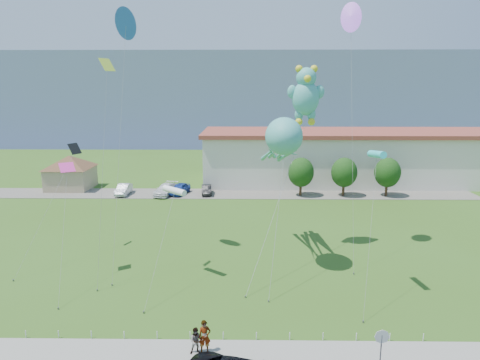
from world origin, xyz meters
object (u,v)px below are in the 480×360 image
(pavilion, at_px, (70,169))
(octopus_kite, at_px, (282,143))
(pedestrian_left, at_px, (205,336))
(pedestrian_right, at_px, (196,341))
(stop_sign, at_px, (382,341))
(parked_car_blue, at_px, (180,189))
(parked_car_white, at_px, (166,190))
(parked_car_black, at_px, (206,190))
(parked_car_silver, at_px, (124,189))
(teddy_bear_kite, at_px, (306,94))
(warehouse, at_px, (393,156))

(pavilion, height_order, octopus_kite, octopus_kite)
(pedestrian_left, xyz_separation_m, pedestrian_right, (-0.46, -0.16, -0.18))
(stop_sign, distance_m, pedestrian_right, 10.07)
(parked_car_blue, bearing_deg, pedestrian_right, -64.03)
(parked_car_white, height_order, parked_car_black, parked_car_white)
(parked_car_silver, relative_size, teddy_bear_kite, 0.26)
(pedestrian_right, distance_m, octopus_kite, 17.47)
(parked_car_blue, relative_size, octopus_kite, 0.35)
(stop_sign, height_order, teddy_bear_kite, teddy_bear_kite)
(parked_car_white, distance_m, parked_car_black, 5.76)
(parked_car_black, bearing_deg, parked_car_silver, 174.85)
(stop_sign, bearing_deg, pedestrian_left, 170.88)
(warehouse, height_order, stop_sign, warehouse)
(pedestrian_right, height_order, parked_car_blue, pedestrian_right)
(parked_car_blue, xyz_separation_m, octopus_kite, (12.46, -24.00, 9.56))
(parked_car_silver, distance_m, octopus_kite, 32.73)
(octopus_kite, bearing_deg, teddy_bear_kite, 58.80)
(warehouse, height_order, parked_car_silver, warehouse)
(parked_car_blue, xyz_separation_m, teddy_bear_kite, (14.78, -20.18, 13.53))
(parked_car_black, bearing_deg, parked_car_white, 177.74)
(pavilion, xyz_separation_m, pedestrian_left, (24.02, -40.68, -1.96))
(parked_car_white, relative_size, parked_car_blue, 1.16)
(parked_car_silver, height_order, parked_car_blue, parked_car_blue)
(stop_sign, distance_m, parked_car_white, 42.65)
(pavilion, xyz_separation_m, octopus_kite, (29.34, -27.37, 7.37))
(octopus_kite, bearing_deg, pedestrian_left, -111.78)
(pedestrian_left, bearing_deg, parked_car_black, 83.60)
(pedestrian_left, bearing_deg, stop_sign, -20.59)
(parked_car_black, bearing_deg, pedestrian_left, -91.39)
(pavilion, relative_size, parked_car_silver, 2.06)
(teddy_bear_kite, bearing_deg, pedestrian_left, -114.02)
(stop_sign, distance_m, parked_car_blue, 42.25)
(pavilion, distance_m, parked_car_silver, 9.91)
(parked_car_black, relative_size, octopus_kite, 0.30)
(pedestrian_left, relative_size, teddy_bear_kite, 0.11)
(parked_car_black, bearing_deg, stop_sign, -78.23)
(warehouse, relative_size, parked_car_white, 11.64)
(parked_car_blue, bearing_deg, teddy_bear_kite, -37.93)
(pavilion, height_order, pedestrian_right, pavilion)
(pavilion, relative_size, warehouse, 0.15)
(teddy_bear_kite, bearing_deg, warehouse, 58.17)
(parked_car_silver, relative_size, octopus_kite, 0.34)
(warehouse, xyz_separation_m, parked_car_blue, (-33.12, -9.37, -3.29))
(parked_car_white, xyz_separation_m, parked_car_blue, (1.91, 0.44, 0.01))
(pavilion, height_order, parked_car_black, pavilion)
(warehouse, height_order, pedestrian_right, warehouse)
(stop_sign, distance_m, parked_car_silver, 45.72)
(pedestrian_left, height_order, parked_car_blue, pedestrian_left)
(parked_car_white, bearing_deg, parked_car_blue, 25.25)
(parked_car_silver, bearing_deg, stop_sign, -57.59)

